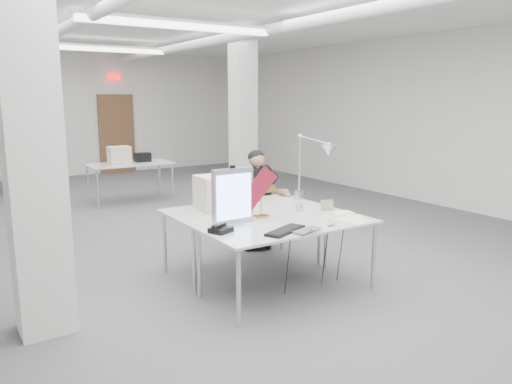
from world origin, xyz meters
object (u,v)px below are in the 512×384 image
at_px(beige_monitor, 216,192).
at_px(bankers_lamp, 261,200).
at_px(office_chair, 255,210).
at_px(architect_lamp, 312,169).
at_px(seated_person, 257,183).
at_px(desk_phone, 221,230).
at_px(laptop, 311,232).
at_px(desk_main, 289,225).
at_px(monitor, 233,196).

bearing_deg(beige_monitor, bankers_lamp, -68.16).
bearing_deg(bankers_lamp, beige_monitor, 110.16).
distance_m(office_chair, architect_lamp, 1.15).
distance_m(seated_person, beige_monitor, 1.06).
height_order(seated_person, desk_phone, seated_person).
relative_size(laptop, bankers_lamp, 0.86).
xyz_separation_m(desk_main, beige_monitor, (-0.31, 1.00, 0.21)).
bearing_deg(office_chair, monitor, -139.38).
bearing_deg(desk_main, beige_monitor, 107.13).
bearing_deg(laptop, desk_phone, 129.72).
distance_m(desk_main, laptop, 0.40).
relative_size(desk_main, office_chair, 1.76).
xyz_separation_m(office_chair, desk_phone, (-1.35, -1.50, 0.27)).
xyz_separation_m(seated_person, monitor, (-1.09, -1.24, 0.14)).
distance_m(desk_phone, beige_monitor, 1.03).
relative_size(bankers_lamp, desk_phone, 1.97).
bearing_deg(desk_phone, beige_monitor, 43.16).
bearing_deg(beige_monitor, desk_main, -70.73).
bearing_deg(seated_person, bankers_lamp, -130.11).
distance_m(seated_person, architect_lamp, 0.93).
height_order(office_chair, bankers_lamp, bankers_lamp).
distance_m(monitor, architect_lamp, 1.39).
relative_size(seated_person, laptop, 3.00).
relative_size(desk_main, desk_phone, 9.34).
bearing_deg(architect_lamp, desk_phone, -137.81).
distance_m(desk_main, architect_lamp, 1.17).
height_order(desk_phone, architect_lamp, architect_lamp).
bearing_deg(desk_phone, monitor, 18.16).
relative_size(office_chair, laptop, 3.12).
distance_m(bankers_lamp, desk_phone, 0.75).
height_order(laptop, architect_lamp, architect_lamp).
distance_m(office_chair, desk_phone, 2.04).
height_order(desk_main, bankers_lamp, bankers_lamp).
distance_m(desk_phone, architect_lamp, 1.75).
relative_size(laptop, architect_lamp, 0.40).
height_order(office_chair, desk_phone, office_chair).
bearing_deg(laptop, office_chair, 56.40).
bearing_deg(monitor, desk_phone, -142.00).
relative_size(monitor, beige_monitor, 1.39).
bearing_deg(seated_person, monitor, -140.50).
bearing_deg(bankers_lamp, monitor, -166.87).
bearing_deg(beige_monitor, architect_lamp, -13.47).
xyz_separation_m(laptop, desk_phone, (-0.72, 0.49, 0.01)).
xyz_separation_m(seated_person, architect_lamp, (0.25, -0.86, 0.27)).
xyz_separation_m(beige_monitor, architect_lamp, (1.15, -0.32, 0.22)).
distance_m(office_chair, seated_person, 0.39).
bearing_deg(bankers_lamp, desk_main, -76.58).
height_order(monitor, desk_phone, monitor).
xyz_separation_m(laptop, architect_lamp, (0.88, 1.08, 0.40)).
bearing_deg(beige_monitor, office_chair, 35.04).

